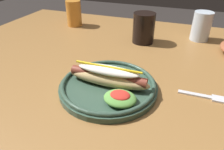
# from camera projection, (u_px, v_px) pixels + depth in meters

# --- Properties ---
(dining_table) EXTENTS (1.39, 1.07, 0.74)m
(dining_table) POSITION_uv_depth(u_px,v_px,m) (119.00, 87.00, 0.73)
(dining_table) COLOR olive
(dining_table) RESTS_ON ground_plane
(hot_dog_plate) EXTENTS (0.27, 0.27, 0.08)m
(hot_dog_plate) POSITION_uv_depth(u_px,v_px,m) (109.00, 84.00, 0.56)
(hot_dog_plate) COLOR #334C3D
(hot_dog_plate) RESTS_ON dining_table
(fork) EXTENTS (0.12, 0.03, 0.00)m
(fork) POSITION_uv_depth(u_px,v_px,m) (206.00, 97.00, 0.54)
(fork) COLOR silver
(fork) RESTS_ON dining_table
(soda_cup) EXTENTS (0.09, 0.09, 0.12)m
(soda_cup) POSITION_uv_depth(u_px,v_px,m) (144.00, 28.00, 0.83)
(soda_cup) COLOR black
(soda_cup) RESTS_ON dining_table
(water_cup) EXTENTS (0.08, 0.08, 0.12)m
(water_cup) POSITION_uv_depth(u_px,v_px,m) (201.00, 26.00, 0.86)
(water_cup) COLOR silver
(water_cup) RESTS_ON dining_table
(extra_cup) EXTENTS (0.07, 0.07, 0.12)m
(extra_cup) POSITION_uv_depth(u_px,v_px,m) (74.00, 13.00, 1.02)
(extra_cup) COLOR orange
(extra_cup) RESTS_ON dining_table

